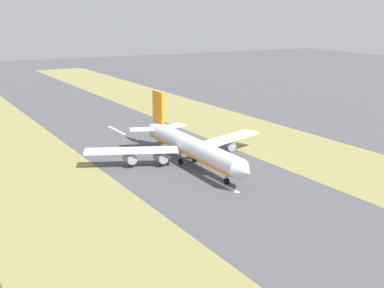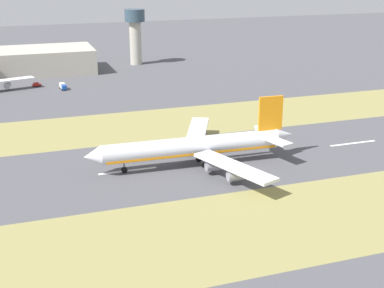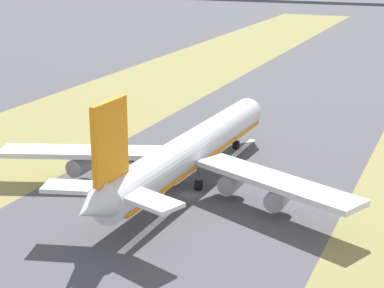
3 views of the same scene
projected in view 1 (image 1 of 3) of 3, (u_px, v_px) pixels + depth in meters
ground_plane at (178, 162)px, 173.14m from camera, size 800.00×800.00×0.00m
grass_median_west at (287, 145)px, 194.48m from camera, size 40.00×600.00×0.01m
grass_median_east at (38, 183)px, 151.81m from camera, size 40.00×600.00×0.01m
centreline_dash_near at (117, 130)px, 218.98m from camera, size 1.20×18.00×0.01m
centreline_dash_mid at (159, 152)px, 185.11m from camera, size 1.20×18.00×0.01m
centreline_dash_far at (221, 184)px, 151.25m from camera, size 1.20×18.00×0.01m
airplane_main_jet at (189, 146)px, 169.24m from camera, size 64.10×67.14×20.20m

